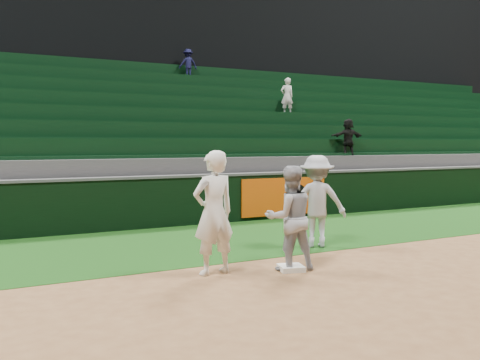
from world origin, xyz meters
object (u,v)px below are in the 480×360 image
first_base (291,268)px  base_coach (317,201)px  first_baseman (214,213)px  baserunner (290,218)px

first_base → base_coach: 2.22m
first_baseman → base_coach: (2.69, 1.02, -0.06)m
base_coach → baserunner: bearing=69.6°
first_base → first_baseman: first_baseman is taller
first_base → baserunner: baserunner is taller
baserunner → first_base: bearing=93.6°
first_base → baserunner: bearing=82.3°
first_base → baserunner: size_ratio=0.22×
baserunner → base_coach: 2.01m
first_baseman → baserunner: bearing=159.1°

